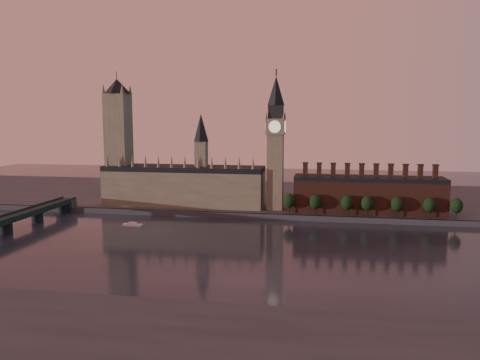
{
  "coord_description": "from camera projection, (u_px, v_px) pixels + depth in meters",
  "views": [
    {
      "loc": [
        44.5,
        -247.76,
        73.87
      ],
      "look_at": [
        -8.08,
        55.0,
        33.58
      ],
      "focal_mm": 35.0,
      "sensor_mm": 36.0,
      "label": 1
    }
  ],
  "objects": [
    {
      "name": "north_bank",
      "position": [
        271.0,
        197.0,
        432.86
      ],
      "size": [
        900.0,
        182.0,
        4.0
      ],
      "color": "#48494D",
      "rests_on": "ground"
    },
    {
      "name": "chimney_block",
      "position": [
        368.0,
        194.0,
        350.76
      ],
      "size": [
        110.0,
        25.0,
        37.0
      ],
      "color": "brown",
      "rests_on": "north_bank"
    },
    {
      "name": "victoria_tower",
      "position": [
        119.0,
        137.0,
        384.21
      ],
      "size": [
        24.0,
        24.0,
        108.0
      ],
      "color": "gray",
      "rests_on": "north_bank"
    },
    {
      "name": "embankment_tree_3",
      "position": [
        367.0,
        203.0,
        336.17
      ],
      "size": [
        8.6,
        8.6,
        14.88
      ],
      "color": "black",
      "rests_on": "north_bank"
    },
    {
      "name": "embankment_tree_5",
      "position": [
        429.0,
        205.0,
        329.28
      ],
      "size": [
        8.6,
        8.6,
        14.88
      ],
      "color": "black",
      "rests_on": "north_bank"
    },
    {
      "name": "river_boat",
      "position": [
        133.0,
        225.0,
        323.81
      ],
      "size": [
        13.87,
        4.77,
        2.73
      ],
      "rotation": [
        0.0,
        0.0,
        -0.06
      ],
      "color": "white",
      "rests_on": "ground"
    },
    {
      "name": "big_ben",
      "position": [
        276.0,
        141.0,
        357.56
      ],
      "size": [
        15.0,
        15.0,
        107.0
      ],
      "color": "gray",
      "rests_on": "north_bank"
    },
    {
      "name": "palace_of_westminster",
      "position": [
        184.0,
        184.0,
        379.56
      ],
      "size": [
        130.0,
        30.3,
        74.0
      ],
      "color": "gray",
      "rests_on": "north_bank"
    },
    {
      "name": "embankment_tree_6",
      "position": [
        456.0,
        206.0,
        326.98
      ],
      "size": [
        8.6,
        8.6,
        14.88
      ],
      "color": "black",
      "rests_on": "north_bank"
    },
    {
      "name": "ground",
      "position": [
        237.0,
        253.0,
        259.19
      ],
      "size": [
        900.0,
        900.0,
        0.0
      ],
      "primitive_type": "plane",
      "color": "black",
      "rests_on": "ground"
    },
    {
      "name": "embankment_tree_2",
      "position": [
        347.0,
        203.0,
        338.32
      ],
      "size": [
        8.6,
        8.6,
        14.88
      ],
      "color": "black",
      "rests_on": "north_bank"
    },
    {
      "name": "embankment_tree_1",
      "position": [
        315.0,
        202.0,
        342.7
      ],
      "size": [
        8.6,
        8.6,
        14.88
      ],
      "color": "black",
      "rests_on": "north_bank"
    },
    {
      "name": "embankment_tree_4",
      "position": [
        397.0,
        204.0,
        333.08
      ],
      "size": [
        8.6,
        8.6,
        14.88
      ],
      "color": "black",
      "rests_on": "north_bank"
    },
    {
      "name": "embankment_tree_0",
      "position": [
        289.0,
        201.0,
        346.48
      ],
      "size": [
        8.6,
        8.6,
        14.88
      ],
      "color": "black",
      "rests_on": "north_bank"
    }
  ]
}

